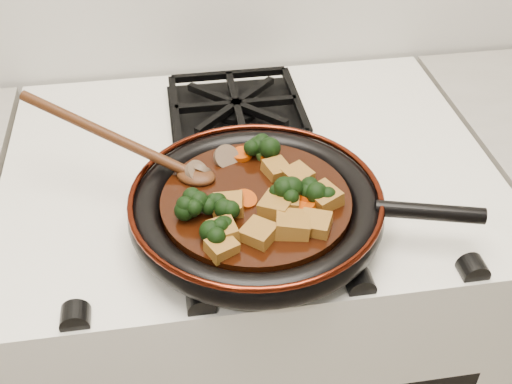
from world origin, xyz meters
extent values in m
cube|color=white|center=(0.00, 1.69, 0.45)|extent=(0.76, 0.60, 0.90)
cylinder|color=black|center=(-0.01, 1.53, 0.93)|extent=(0.31, 0.31, 0.01)
torus|color=black|center=(-0.01, 1.53, 0.94)|extent=(0.34, 0.34, 0.04)
torus|color=#4A150A|center=(-0.01, 1.53, 0.96)|extent=(0.34, 0.34, 0.01)
cylinder|color=black|center=(0.21, 1.47, 0.96)|extent=(0.14, 0.06, 0.02)
cylinder|color=black|center=(-0.01, 1.53, 0.95)|extent=(0.25, 0.25, 0.02)
cube|color=#926221|center=(0.02, 1.51, 0.97)|extent=(0.04, 0.04, 0.02)
cube|color=#926221|center=(-0.02, 1.46, 0.97)|extent=(0.05, 0.05, 0.02)
cube|color=#926221|center=(-0.05, 1.51, 0.97)|extent=(0.05, 0.04, 0.03)
cube|color=#926221|center=(0.05, 1.46, 0.97)|extent=(0.05, 0.05, 0.02)
cube|color=#926221|center=(0.01, 1.50, 0.97)|extent=(0.06, 0.06, 0.03)
cube|color=#926221|center=(-0.07, 1.44, 0.97)|extent=(0.05, 0.04, 0.02)
cube|color=#926221|center=(-0.06, 1.47, 0.97)|extent=(0.04, 0.04, 0.03)
cube|color=#926221|center=(0.02, 1.46, 0.97)|extent=(0.05, 0.05, 0.03)
cube|color=#926221|center=(0.07, 1.51, 0.97)|extent=(0.05, 0.05, 0.03)
cube|color=#926221|center=(0.02, 1.58, 0.97)|extent=(0.04, 0.04, 0.02)
cube|color=#926221|center=(0.05, 1.56, 0.97)|extent=(0.05, 0.05, 0.02)
cylinder|color=#B03804|center=(0.05, 1.52, 0.96)|extent=(0.03, 0.03, 0.02)
cylinder|color=#B03804|center=(0.05, 1.50, 0.96)|extent=(0.03, 0.03, 0.02)
cylinder|color=#B03804|center=(0.02, 1.61, 0.96)|extent=(0.03, 0.03, 0.01)
cylinder|color=#B03804|center=(-0.03, 1.53, 0.96)|extent=(0.03, 0.03, 0.02)
cylinder|color=#B03804|center=(0.04, 1.49, 0.96)|extent=(0.03, 0.03, 0.01)
cylinder|color=#B03804|center=(-0.02, 1.63, 0.96)|extent=(0.03, 0.03, 0.01)
cylinder|color=brown|center=(-0.04, 1.62, 0.97)|extent=(0.05, 0.04, 0.03)
cylinder|color=brown|center=(-0.08, 1.60, 0.97)|extent=(0.04, 0.04, 0.03)
cylinder|color=brown|center=(-0.09, 1.59, 0.97)|extent=(0.05, 0.05, 0.03)
ellipsoid|color=#43210E|center=(-0.09, 1.59, 0.96)|extent=(0.07, 0.06, 0.02)
cylinder|color=#43210E|center=(-0.20, 1.65, 1.00)|extent=(0.02, 0.02, 0.27)
camera|label=1|loc=(-0.12, 0.89, 1.50)|focal=45.00mm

